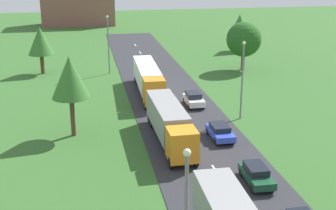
{
  "coord_description": "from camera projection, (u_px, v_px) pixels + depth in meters",
  "views": [
    {
      "loc": [
        -10.22,
        -8.84,
        17.09
      ],
      "look_at": [
        -1.83,
        35.7,
        2.14
      ],
      "focal_mm": 48.91,
      "sensor_mm": 36.0,
      "label": 1
    }
  ],
  "objects": [
    {
      "name": "road",
      "position": [
        214.0,
        169.0,
        38.26
      ],
      "size": [
        10.0,
        140.0,
        0.06
      ],
      "primitive_type": "cube",
      "color": "#2B2B30",
      "rests_on": "ground"
    },
    {
      "name": "lane_marking_centre",
      "position": [
        227.0,
        188.0,
        34.99
      ],
      "size": [
        0.16,
        121.2,
        0.01
      ],
      "color": "white",
      "rests_on": "road"
    },
    {
      "name": "truck_second",
      "position": [
        170.0,
        122.0,
        43.22
      ],
      "size": [
        2.66,
        12.5,
        3.45
      ],
      "color": "orange",
      "rests_on": "road"
    },
    {
      "name": "truck_third",
      "position": [
        148.0,
        78.0,
        58.38
      ],
      "size": [
        2.85,
        14.25,
        3.5
      ],
      "color": "orange",
      "rests_on": "road"
    },
    {
      "name": "car_third",
      "position": [
        256.0,
        174.0,
        35.65
      ],
      "size": [
        1.87,
        4.13,
        1.43
      ],
      "color": "#19472D",
      "rests_on": "road"
    },
    {
      "name": "car_fourth",
      "position": [
        220.0,
        131.0,
        44.25
      ],
      "size": [
        1.93,
        4.09,
        1.39
      ],
      "color": "blue",
      "rests_on": "road"
    },
    {
      "name": "car_fifth",
      "position": [
        194.0,
        99.0,
        53.99
      ],
      "size": [
        1.91,
        3.91,
        1.56
      ],
      "color": "white",
      "rests_on": "road"
    },
    {
      "name": "lamppost_second",
      "position": [
        242.0,
        77.0,
        48.64
      ],
      "size": [
        0.36,
        0.36,
        8.51
      ],
      "color": "slate",
      "rests_on": "ground"
    },
    {
      "name": "lamppost_third",
      "position": [
        108.0,
        42.0,
        67.45
      ],
      "size": [
        0.36,
        0.36,
        8.68
      ],
      "color": "slate",
      "rests_on": "ground"
    },
    {
      "name": "tree_oak",
      "position": [
        40.0,
        41.0,
        67.51
      ],
      "size": [
        3.75,
        3.75,
        7.05
      ],
      "color": "#513823",
      "rests_on": "ground"
    },
    {
      "name": "tree_birch",
      "position": [
        244.0,
        39.0,
        69.99
      ],
      "size": [
        5.36,
        5.36,
        7.43
      ],
      "color": "#513823",
      "rests_on": "ground"
    },
    {
      "name": "tree_pine",
      "position": [
        70.0,
        78.0,
        43.61
      ],
      "size": [
        3.68,
        3.68,
        7.99
      ],
      "color": "#513823",
      "rests_on": "ground"
    },
    {
      "name": "tree_elm",
      "position": [
        239.0,
        26.0,
        83.79
      ],
      "size": [
        3.9,
        3.9,
        6.77
      ],
      "color": "#513823",
      "rests_on": "ground"
    },
    {
      "name": "distant_building",
      "position": [
        78.0,
        5.0,
        115.32
      ],
      "size": [
        17.86,
        8.81,
        9.78
      ],
      "primitive_type": "cube",
      "color": "brown",
      "rests_on": "ground"
    }
  ]
}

